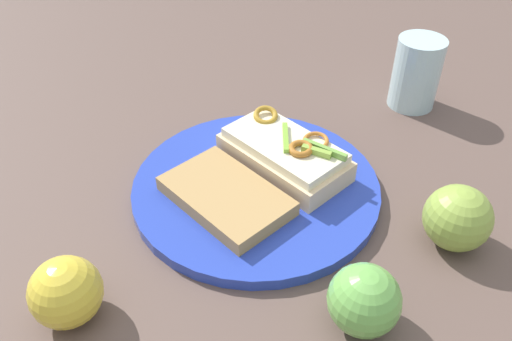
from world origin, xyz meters
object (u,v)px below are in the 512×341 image
(plate, at_px, (256,188))
(apple_0, at_px, (364,300))
(drinking_glass, at_px, (416,73))
(sandwich, at_px, (285,153))
(bread_slice_side, at_px, (226,196))
(apple_2, at_px, (66,292))
(apple_1, at_px, (458,218))

(plate, relative_size, apple_0, 4.36)
(plate, distance_m, drinking_glass, 0.32)
(sandwich, distance_m, bread_slice_side, 0.10)
(sandwich, height_order, apple_2, apple_2)
(bread_slice_side, distance_m, apple_2, 0.20)
(bread_slice_side, distance_m, apple_0, 0.21)
(plate, relative_size, drinking_glass, 2.83)
(sandwich, xyz_separation_m, drinking_glass, (-0.16, -0.21, 0.02))
(apple_0, xyz_separation_m, apple_2, (0.27, 0.05, -0.00))
(sandwich, distance_m, apple_1, 0.22)
(sandwich, bearing_deg, apple_2, -88.76)
(sandwich, relative_size, bread_slice_side, 1.23)
(plate, height_order, apple_1, apple_1)
(apple_2, xyz_separation_m, drinking_glass, (-0.32, -0.47, 0.02))
(apple_1, height_order, drinking_glass, drinking_glass)
(drinking_glass, bearing_deg, sandwich, 53.57)
(apple_1, distance_m, apple_2, 0.41)
(plate, distance_m, sandwich, 0.06)
(plate, xyz_separation_m, bread_slice_side, (0.03, 0.04, 0.02))
(apple_1, bearing_deg, apple_0, 55.14)
(plate, distance_m, apple_0, 0.21)
(apple_0, relative_size, drinking_glass, 0.65)
(bread_slice_side, relative_size, drinking_glass, 1.39)
(sandwich, bearing_deg, plate, -90.38)
(sandwich, height_order, drinking_glass, drinking_glass)
(sandwich, bearing_deg, drinking_glass, 86.80)
(sandwich, xyz_separation_m, apple_2, (0.16, 0.26, -0.00))
(apple_0, xyz_separation_m, apple_1, (-0.09, -0.13, 0.00))
(apple_2, bearing_deg, bread_slice_side, -121.32)
(drinking_glass, bearing_deg, apple_2, 55.93)
(sandwich, bearing_deg, apple_1, 13.82)
(plate, relative_size, bread_slice_side, 2.04)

